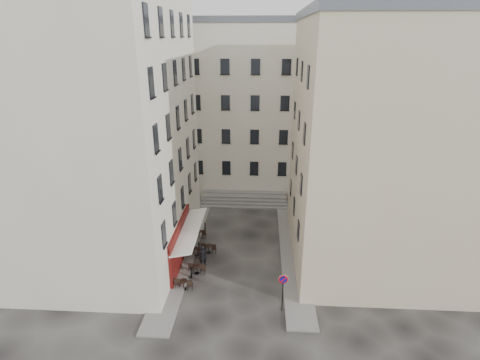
# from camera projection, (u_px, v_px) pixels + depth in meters

# --- Properties ---
(ground) EXTENTS (90.00, 90.00, 0.00)m
(ground) POSITION_uv_depth(u_px,v_px,m) (236.00, 272.00, 28.55)
(ground) COLOR black
(ground) RESTS_ON ground
(sidewalk_left) EXTENTS (2.00, 22.00, 0.12)m
(sidewalk_left) POSITION_uv_depth(u_px,v_px,m) (188.00, 242.00, 32.50)
(sidewalk_left) COLOR slate
(sidewalk_left) RESTS_ON ground
(sidewalk_right) EXTENTS (2.00, 18.00, 0.12)m
(sidewalk_right) POSITION_uv_depth(u_px,v_px,m) (292.00, 252.00, 31.07)
(sidewalk_right) COLOR slate
(sidewalk_right) RESTS_ON ground
(building_left) EXTENTS (12.20, 16.20, 20.60)m
(building_left) POSITION_uv_depth(u_px,v_px,m) (100.00, 128.00, 28.20)
(building_left) COLOR beige
(building_left) RESTS_ON ground
(building_right) EXTENTS (12.20, 14.20, 18.60)m
(building_right) POSITION_uv_depth(u_px,v_px,m) (379.00, 144.00, 27.87)
(building_right) COLOR #C3AF91
(building_right) RESTS_ON ground
(building_back) EXTENTS (18.20, 10.20, 18.60)m
(building_back) POSITION_uv_depth(u_px,v_px,m) (238.00, 106.00, 42.93)
(building_back) COLOR beige
(building_back) RESTS_ON ground
(cafe_storefront) EXTENTS (1.74, 7.30, 3.50)m
(cafe_storefront) POSITION_uv_depth(u_px,v_px,m) (181.00, 242.00, 29.04)
(cafe_storefront) COLOR #490E0A
(cafe_storefront) RESTS_ON ground
(stone_steps) EXTENTS (9.00, 3.15, 0.80)m
(stone_steps) POSITION_uv_depth(u_px,v_px,m) (244.00, 200.00, 40.11)
(stone_steps) COLOR #625F5D
(stone_steps) RESTS_ON ground
(bollard_near) EXTENTS (0.12, 0.12, 0.98)m
(bollard_near) POSITION_uv_depth(u_px,v_px,m) (191.00, 272.00, 27.60)
(bollard_near) COLOR black
(bollard_near) RESTS_ON ground
(bollard_mid) EXTENTS (0.12, 0.12, 0.98)m
(bollard_mid) POSITION_uv_depth(u_px,v_px,m) (199.00, 247.00, 30.86)
(bollard_mid) COLOR black
(bollard_mid) RESTS_ON ground
(bollard_far) EXTENTS (0.12, 0.12, 0.98)m
(bollard_far) POSITION_uv_depth(u_px,v_px,m) (205.00, 227.00, 34.12)
(bollard_far) COLOR black
(bollard_far) RESTS_ON ground
(no_parking_sign) EXTENTS (0.63, 0.11, 2.74)m
(no_parking_sign) POSITION_uv_depth(u_px,v_px,m) (283.00, 286.00, 23.83)
(no_parking_sign) COLOR black
(no_parking_sign) RESTS_ON ground
(bistro_table_a) EXTENTS (1.30, 0.61, 0.91)m
(bistro_table_a) POSITION_uv_depth(u_px,v_px,m) (184.00, 284.00, 26.42)
(bistro_table_a) COLOR black
(bistro_table_a) RESTS_ON ground
(bistro_table_b) EXTENTS (1.28, 0.60, 0.90)m
(bistro_table_b) POSITION_uv_depth(u_px,v_px,m) (197.00, 268.00, 28.18)
(bistro_table_b) COLOR black
(bistro_table_b) RESTS_ON ground
(bistro_table_c) EXTENTS (1.22, 0.57, 0.86)m
(bistro_table_c) POSITION_uv_depth(u_px,v_px,m) (195.00, 251.00, 30.52)
(bistro_table_c) COLOR black
(bistro_table_c) RESTS_ON ground
(bistro_table_d) EXTENTS (1.26, 0.59, 0.89)m
(bistro_table_d) POSITION_uv_depth(u_px,v_px,m) (209.00, 248.00, 30.89)
(bistro_table_d) COLOR black
(bistro_table_d) RESTS_ON ground
(bistro_table_e) EXTENTS (1.18, 0.55, 0.83)m
(bistro_table_e) POSITION_uv_depth(u_px,v_px,m) (199.00, 234.00, 33.21)
(bistro_table_e) COLOR black
(bistro_table_e) RESTS_ON ground
(pedestrian) EXTENTS (0.72, 0.55, 1.76)m
(pedestrian) POSITION_uv_depth(u_px,v_px,m) (203.00, 256.00, 29.05)
(pedestrian) COLOR black
(pedestrian) RESTS_ON ground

